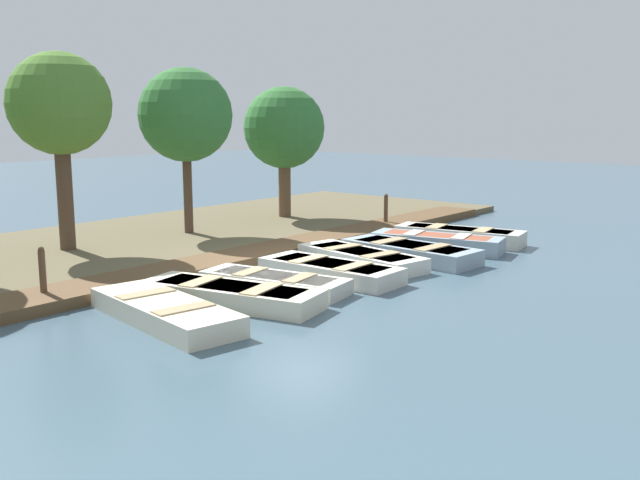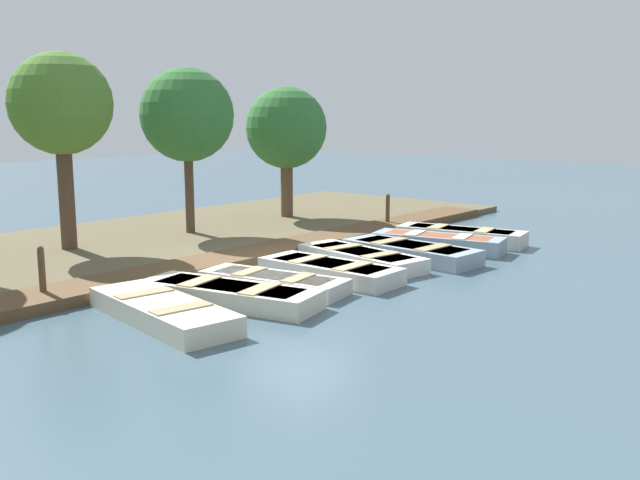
{
  "view_description": "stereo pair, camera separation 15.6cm",
  "coord_description": "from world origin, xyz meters",
  "px_view_note": "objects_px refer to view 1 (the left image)",
  "views": [
    {
      "loc": [
        10.35,
        -11.88,
        3.48
      ],
      "look_at": [
        0.26,
        0.46,
        0.65
      ],
      "focal_mm": 40.0,
      "sensor_mm": 36.0,
      "label": 1
    },
    {
      "loc": [
        10.47,
        -11.79,
        3.48
      ],
      "look_at": [
        0.26,
        0.46,
        0.65
      ],
      "focal_mm": 40.0,
      "sensor_mm": 36.0,
      "label": 2
    }
  ],
  "objects_px": {
    "rowboat_5": "(410,252)",
    "rowboat_6": "(437,242)",
    "rowboat_7": "(459,235)",
    "park_tree_center": "(185,116)",
    "rowboat_4": "(361,258)",
    "park_tree_right": "(284,129)",
    "park_tree_left": "(59,106)",
    "rowboat_1": "(231,294)",
    "rowboat_3": "(330,271)",
    "rowboat_2": "(274,282)",
    "mooring_post_far": "(386,211)",
    "mooring_post_near": "(43,275)",
    "rowboat_0": "(165,311)"
  },
  "relations": [
    {
      "from": "park_tree_left",
      "to": "rowboat_5",
      "type": "bearing_deg",
      "value": 36.46
    },
    {
      "from": "park_tree_right",
      "to": "park_tree_left",
      "type": "bearing_deg",
      "value": -92.39
    },
    {
      "from": "rowboat_2",
      "to": "park_tree_right",
      "type": "relative_size",
      "value": 0.74
    },
    {
      "from": "rowboat_0",
      "to": "rowboat_3",
      "type": "height_order",
      "value": "rowboat_3"
    },
    {
      "from": "park_tree_center",
      "to": "rowboat_3",
      "type": "bearing_deg",
      "value": -12.59
    },
    {
      "from": "park_tree_right",
      "to": "rowboat_7",
      "type": "bearing_deg",
      "value": 1.36
    },
    {
      "from": "rowboat_3",
      "to": "mooring_post_far",
      "type": "height_order",
      "value": "mooring_post_far"
    },
    {
      "from": "rowboat_5",
      "to": "rowboat_6",
      "type": "height_order",
      "value": "rowboat_6"
    },
    {
      "from": "rowboat_7",
      "to": "mooring_post_near",
      "type": "height_order",
      "value": "mooring_post_near"
    },
    {
      "from": "rowboat_0",
      "to": "rowboat_2",
      "type": "distance_m",
      "value": 2.8
    },
    {
      "from": "rowboat_0",
      "to": "mooring_post_far",
      "type": "distance_m",
      "value": 10.91
    },
    {
      "from": "rowboat_4",
      "to": "park_tree_center",
      "type": "height_order",
      "value": "park_tree_center"
    },
    {
      "from": "rowboat_4",
      "to": "park_tree_center",
      "type": "distance_m",
      "value": 6.69
    },
    {
      "from": "rowboat_1",
      "to": "rowboat_5",
      "type": "xyz_separation_m",
      "value": [
        0.38,
        5.59,
        0.01
      ]
    },
    {
      "from": "rowboat_1",
      "to": "rowboat_4",
      "type": "bearing_deg",
      "value": 79.43
    },
    {
      "from": "rowboat_5",
      "to": "park_tree_left",
      "type": "relative_size",
      "value": 0.7
    },
    {
      "from": "park_tree_left",
      "to": "park_tree_center",
      "type": "bearing_deg",
      "value": 83.84
    },
    {
      "from": "rowboat_6",
      "to": "mooring_post_near",
      "type": "relative_size",
      "value": 3.19
    },
    {
      "from": "rowboat_3",
      "to": "rowboat_5",
      "type": "xyz_separation_m",
      "value": [
        0.21,
        2.84,
        0.01
      ]
    },
    {
      "from": "rowboat_5",
      "to": "rowboat_7",
      "type": "xyz_separation_m",
      "value": [
        -0.18,
        2.79,
        0.01
      ]
    },
    {
      "from": "rowboat_3",
      "to": "mooring_post_far",
      "type": "xyz_separation_m",
      "value": [
        -2.86,
        6.34,
        0.36
      ]
    },
    {
      "from": "rowboat_2",
      "to": "rowboat_5",
      "type": "relative_size",
      "value": 0.92
    },
    {
      "from": "rowboat_3",
      "to": "rowboat_7",
      "type": "relative_size",
      "value": 0.89
    },
    {
      "from": "rowboat_6",
      "to": "mooring_post_near",
      "type": "xyz_separation_m",
      "value": [
        -2.97,
        -9.23,
        0.33
      ]
    },
    {
      "from": "rowboat_2",
      "to": "rowboat_6",
      "type": "xyz_separation_m",
      "value": [
        0.39,
        5.75,
        0.05
      ]
    },
    {
      "from": "rowboat_3",
      "to": "rowboat_6",
      "type": "bearing_deg",
      "value": 87.88
    },
    {
      "from": "rowboat_4",
      "to": "park_tree_center",
      "type": "bearing_deg",
      "value": -168.41
    },
    {
      "from": "rowboat_3",
      "to": "rowboat_4",
      "type": "distance_m",
      "value": 1.6
    },
    {
      "from": "mooring_post_near",
      "to": "park_tree_left",
      "type": "relative_size",
      "value": 0.22
    },
    {
      "from": "rowboat_0",
      "to": "park_tree_left",
      "type": "xyz_separation_m",
      "value": [
        -6.33,
        2.08,
        3.47
      ]
    },
    {
      "from": "park_tree_right",
      "to": "rowboat_4",
      "type": "bearing_deg",
      "value": -33.53
    },
    {
      "from": "rowboat_1",
      "to": "park_tree_right",
      "type": "xyz_separation_m",
      "value": [
        -6.07,
        8.23,
        2.82
      ]
    },
    {
      "from": "rowboat_7",
      "to": "park_tree_center",
      "type": "xyz_separation_m",
      "value": [
        -6.21,
        -4.25,
        3.22
      ]
    },
    {
      "from": "rowboat_5",
      "to": "park_tree_right",
      "type": "relative_size",
      "value": 0.8
    },
    {
      "from": "rowboat_4",
      "to": "park_tree_center",
      "type": "xyz_separation_m",
      "value": [
        -5.85,
        -0.18,
        3.25
      ]
    },
    {
      "from": "rowboat_4",
      "to": "rowboat_0",
      "type": "bearing_deg",
      "value": -79.17
    },
    {
      "from": "mooring_post_near",
      "to": "park_tree_left",
      "type": "height_order",
      "value": "park_tree_left"
    },
    {
      "from": "rowboat_6",
      "to": "park_tree_left",
      "type": "bearing_deg",
      "value": -148.89
    },
    {
      "from": "mooring_post_far",
      "to": "park_tree_left",
      "type": "xyz_separation_m",
      "value": [
        -3.69,
        -8.5,
        3.11
      ]
    },
    {
      "from": "mooring_post_far",
      "to": "rowboat_1",
      "type": "bearing_deg",
      "value": -73.47
    },
    {
      "from": "rowboat_5",
      "to": "park_tree_left",
      "type": "height_order",
      "value": "park_tree_left"
    },
    {
      "from": "rowboat_7",
      "to": "park_tree_left",
      "type": "bearing_deg",
      "value": -140.07
    },
    {
      "from": "rowboat_1",
      "to": "rowboat_2",
      "type": "distance_m",
      "value": 1.31
    },
    {
      "from": "park_tree_center",
      "to": "rowboat_6",
      "type": "bearing_deg",
      "value": 24.93
    },
    {
      "from": "rowboat_1",
      "to": "rowboat_6",
      "type": "xyz_separation_m",
      "value": [
        0.27,
        7.05,
        0.03
      ]
    },
    {
      "from": "rowboat_4",
      "to": "rowboat_5",
      "type": "bearing_deg",
      "value": 77.03
    },
    {
      "from": "rowboat_0",
      "to": "park_tree_center",
      "type": "bearing_deg",
      "value": 146.32
    },
    {
      "from": "rowboat_1",
      "to": "mooring_post_far",
      "type": "bearing_deg",
      "value": 93.83
    },
    {
      "from": "rowboat_3",
      "to": "park_tree_center",
      "type": "height_order",
      "value": "park_tree_center"
    },
    {
      "from": "rowboat_1",
      "to": "rowboat_6",
      "type": "bearing_deg",
      "value": 75.08
    }
  ]
}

